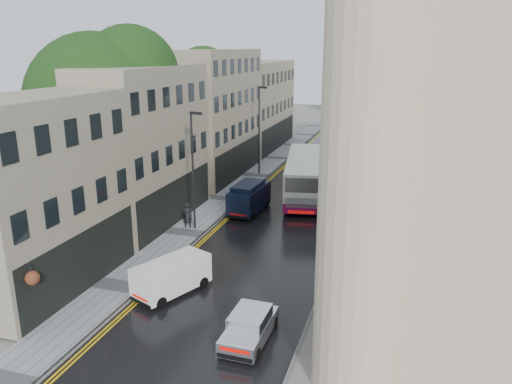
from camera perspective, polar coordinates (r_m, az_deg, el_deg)
The scene contains 16 objects.
road at distance 40.35m, azimuth 4.48°, elevation -1.59°, with size 9.00×85.00×0.02m, color black.
left_sidewalk at distance 41.92m, azimuth -3.34°, elevation -0.81°, with size 2.70×85.00×0.12m, color gray.
right_sidewalk at distance 39.60m, azimuth 12.13°, elevation -2.19°, with size 1.80×85.00×0.12m, color slate.
old_shop_row at distance 44.21m, azimuth -6.76°, elevation 7.90°, with size 4.50×56.00×12.00m, color gray, non-canonical shape.
modern_block at distance 36.49m, azimuth 20.29°, elevation 6.83°, with size 8.00×40.00×14.00m, color #C2AD90, non-canonical shape.
church_spire at distance 92.67m, azimuth 13.04°, elevation 20.63°, with size 6.40×6.40×40.00m, color slate, non-canonical shape.
tree_near at distance 36.87m, azimuth -17.49°, elevation 7.09°, with size 10.56×10.56×13.89m, color black, non-canonical shape.
tree_far at distance 48.01m, azimuth -8.37°, elevation 8.78°, with size 9.24×9.24×12.46m, color black, non-canonical shape.
cream_bus at distance 39.59m, azimuth 3.50°, elevation 0.62°, with size 2.79×12.27×3.35m, color white, non-canonical shape.
white_lorry at distance 49.39m, azimuth 8.75°, elevation 4.14°, with size 2.41×8.03×4.21m, color silver, non-canonical shape.
silver_hatchback at distance 21.60m, azimuth -3.88°, elevation -16.41°, with size 1.62×3.70×1.39m, color silver, non-canonical shape.
white_van at distance 26.30m, azimuth -13.16°, elevation -9.92°, with size 1.75×4.09×1.85m, color white, non-canonical shape.
navy_van at distance 37.29m, azimuth -2.96°, elevation -1.09°, with size 1.91×4.78×2.44m, color black, non-canonical shape.
pedestrian at distance 35.22m, azimuth -7.85°, elevation -2.65°, with size 0.66×0.43×1.81m, color black.
lamp_post_near at distance 34.11m, azimuth -7.21°, elevation 2.27°, with size 0.91×0.20×8.12m, color black, non-canonical shape.
lamp_post_far at distance 49.27m, azimuth 0.36°, elevation 6.99°, with size 0.96×0.21×8.56m, color black, non-canonical shape.
Camera 1 is at (8.18, -10.03, 12.37)m, focal length 35.00 mm.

